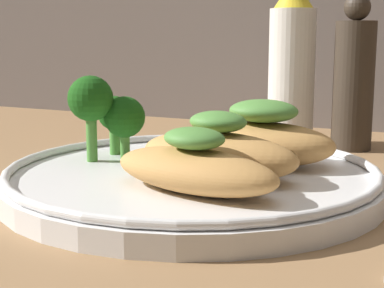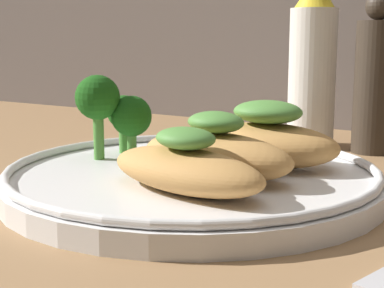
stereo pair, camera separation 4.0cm
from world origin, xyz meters
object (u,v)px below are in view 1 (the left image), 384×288
(broccoli_bunch, at_px, (109,110))
(pepper_grinder, at_px, (354,80))
(plate, at_px, (192,178))
(sauce_bottle, at_px, (292,66))

(broccoli_bunch, height_order, pepper_grinder, pepper_grinder)
(broccoli_bunch, distance_m, pepper_grinder, 0.24)
(plate, relative_size, pepper_grinder, 1.80)
(plate, height_order, sauce_bottle, sauce_bottle)
(plate, xyz_separation_m, broccoli_bunch, (-0.08, 0.01, 0.04))
(plate, distance_m, pepper_grinder, 0.23)
(broccoli_bunch, relative_size, sauce_bottle, 0.40)
(plate, distance_m, sauce_bottle, 0.22)
(broccoli_bunch, bearing_deg, sauce_bottle, 66.27)
(plate, xyz_separation_m, sauce_bottle, (0.01, 0.21, 0.07))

